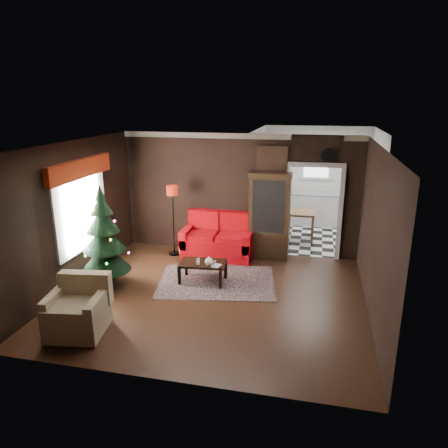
% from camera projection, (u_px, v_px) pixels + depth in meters
% --- Properties ---
extents(floor, '(5.50, 5.50, 0.00)m').
position_uv_depth(floor, '(213.00, 296.00, 7.86)').
color(floor, black).
rests_on(floor, ground).
extents(ceiling, '(5.50, 5.50, 0.00)m').
position_uv_depth(ceiling, '(212.00, 145.00, 7.05)').
color(ceiling, white).
rests_on(ceiling, ground).
extents(wall_back, '(5.50, 0.00, 5.50)m').
position_uv_depth(wall_back, '(239.00, 194.00, 9.79)').
color(wall_back, black).
rests_on(wall_back, ground).
extents(wall_front, '(5.50, 0.00, 5.50)m').
position_uv_depth(wall_front, '(163.00, 283.00, 5.12)').
color(wall_front, black).
rests_on(wall_front, ground).
extents(wall_left, '(0.00, 5.50, 5.50)m').
position_uv_depth(wall_left, '(73.00, 216.00, 8.04)').
color(wall_left, black).
rests_on(wall_left, ground).
extents(wall_right, '(0.00, 5.50, 5.50)m').
position_uv_depth(wall_right, '(376.00, 235.00, 6.88)').
color(wall_right, black).
rests_on(wall_right, ground).
extents(doorway, '(1.10, 0.10, 2.10)m').
position_uv_depth(doorway, '(313.00, 213.00, 9.53)').
color(doorway, white).
rests_on(doorway, ground).
extents(left_window, '(0.05, 1.60, 1.40)m').
position_uv_depth(left_window, '(81.00, 211.00, 8.20)').
color(left_window, white).
rests_on(left_window, wall_left).
extents(valance, '(0.12, 2.10, 0.35)m').
position_uv_depth(valance, '(80.00, 169.00, 7.95)').
color(valance, maroon).
rests_on(valance, wall_left).
extents(kitchen_floor, '(3.00, 3.00, 0.00)m').
position_uv_depth(kitchen_floor, '(312.00, 237.00, 11.24)').
color(kitchen_floor, white).
rests_on(kitchen_floor, ground).
extents(kitchen_window, '(0.70, 0.06, 0.70)m').
position_uv_depth(kitchen_window, '(316.00, 165.00, 12.10)').
color(kitchen_window, white).
rests_on(kitchen_window, ground).
extents(rug, '(2.54, 2.03, 0.01)m').
position_uv_depth(rug, '(217.00, 282.00, 8.48)').
color(rug, '#513B4C').
rests_on(rug, ground).
extents(loveseat, '(1.70, 0.90, 1.00)m').
position_uv_depth(loveseat, '(218.00, 236.00, 9.72)').
color(loveseat, maroon).
rests_on(loveseat, ground).
extents(curio_cabinet, '(0.90, 0.45, 1.90)m').
position_uv_depth(curio_cabinet, '(270.00, 218.00, 9.55)').
color(curio_cabinet, black).
rests_on(curio_cabinet, ground).
extents(floor_lamp, '(0.31, 0.31, 1.64)m').
position_uv_depth(floor_lamp, '(173.00, 221.00, 9.75)').
color(floor_lamp, black).
rests_on(floor_lamp, ground).
extents(christmas_tree, '(1.14, 1.14, 1.83)m').
position_uv_depth(christmas_tree, '(104.00, 235.00, 8.02)').
color(christmas_tree, black).
rests_on(christmas_tree, ground).
extents(armchair, '(0.99, 0.99, 0.89)m').
position_uv_depth(armchair, '(76.00, 307.00, 6.51)').
color(armchair, tan).
rests_on(armchair, ground).
extents(coffee_table, '(0.96, 0.63, 0.41)m').
position_uv_depth(coffee_table, '(203.00, 272.00, 8.43)').
color(coffee_table, black).
rests_on(coffee_table, rug).
extents(teapot, '(0.22, 0.22, 0.18)m').
position_uv_depth(teapot, '(209.00, 262.00, 8.16)').
color(teapot, silver).
rests_on(teapot, coffee_table).
extents(cup_a, '(0.09, 0.09, 0.06)m').
position_uv_depth(cup_a, '(198.00, 260.00, 8.43)').
color(cup_a, silver).
rests_on(cup_a, coffee_table).
extents(cup_b, '(0.08, 0.08, 0.06)m').
position_uv_depth(cup_b, '(198.00, 263.00, 8.27)').
color(cup_b, white).
rests_on(cup_b, coffee_table).
extents(book, '(0.15, 0.05, 0.21)m').
position_uv_depth(book, '(213.00, 261.00, 8.17)').
color(book, '#84725B').
rests_on(book, coffee_table).
extents(wall_clock, '(0.32, 0.32, 0.06)m').
position_uv_depth(wall_clock, '(328.00, 155.00, 9.05)').
color(wall_clock, white).
rests_on(wall_clock, wall_back).
extents(painting, '(0.62, 0.05, 0.52)m').
position_uv_depth(painting, '(272.00, 159.00, 9.35)').
color(painting, '#AB824C').
rests_on(painting, wall_back).
extents(kitchen_counter, '(1.80, 0.60, 0.90)m').
position_uv_depth(kitchen_counter, '(314.00, 209.00, 12.23)').
color(kitchen_counter, silver).
rests_on(kitchen_counter, ground).
extents(kitchen_table, '(0.70, 0.70, 0.75)m').
position_uv_depth(kitchen_table, '(300.00, 226.00, 10.91)').
color(kitchen_table, brown).
rests_on(kitchen_table, ground).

